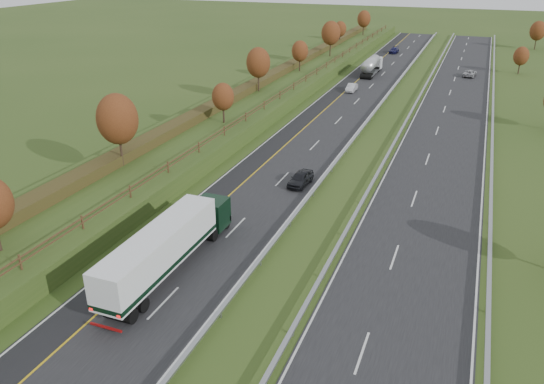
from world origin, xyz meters
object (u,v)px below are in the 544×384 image
at_px(car_silver_mid, 352,88).
at_px(car_dark_near, 301,178).
at_px(car_oncoming, 470,73).
at_px(car_small_far, 394,50).
at_px(box_lorry, 168,246).
at_px(road_tanker, 372,65).

bearing_deg(car_silver_mid, car_dark_near, -83.53).
bearing_deg(car_dark_near, car_oncoming, 81.70).
distance_m(car_dark_near, car_small_far, 87.11).
relative_size(box_lorry, car_dark_near, 3.85).
height_order(box_lorry, road_tanker, box_lorry).
bearing_deg(car_silver_mid, road_tanker, 89.25).
xyz_separation_m(road_tanker, car_dark_near, (4.56, -59.38, -1.10)).
xyz_separation_m(car_dark_near, car_small_far, (-4.46, 87.00, -0.06)).
bearing_deg(road_tanker, car_oncoming, 14.58).
bearing_deg(car_dark_near, car_silver_mid, 100.50).
bearing_deg(road_tanker, car_dark_near, -85.60).
bearing_deg(car_silver_mid, car_oncoming, 47.88).
bearing_deg(car_oncoming, car_small_far, -44.53).
height_order(road_tanker, car_oncoming, road_tanker).
xyz_separation_m(road_tanker, car_silver_mid, (-0.25, -16.05, -1.15)).
xyz_separation_m(box_lorry, car_small_far, (-0.48, 106.62, -1.63)).
distance_m(car_dark_near, car_oncoming, 65.82).
height_order(road_tanker, car_dark_near, road_tanker).
height_order(road_tanker, car_silver_mid, road_tanker).
distance_m(box_lorry, car_silver_mid, 62.98).
xyz_separation_m(box_lorry, car_silver_mid, (-0.83, 62.95, -1.62)).
xyz_separation_m(box_lorry, car_dark_near, (3.98, 19.62, -1.57)).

